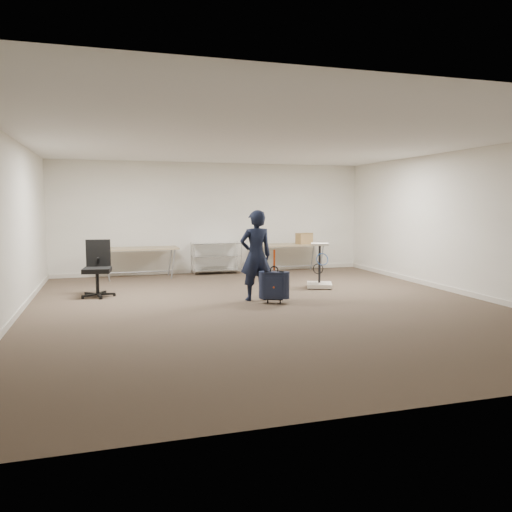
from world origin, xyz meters
name	(u,v)px	position (x,y,z in m)	size (l,w,h in m)	color
ground	(266,306)	(0.00, 0.00, 0.00)	(9.00, 9.00, 0.00)	#4D3B2E
room_shell	(245,290)	(0.00, 1.38, 0.05)	(8.00, 9.00, 9.00)	silver
folding_table_left	(140,250)	(-1.90, 3.95, 0.68)	(1.80, 0.75, 0.73)	#907F58
folding_table_right	(290,246)	(1.90, 3.95, 0.68)	(1.80, 0.75, 0.73)	#907F58
wire_shelf	(216,256)	(0.00, 4.20, 0.44)	(1.22, 0.47, 0.80)	silver
person	(256,255)	(-0.02, 0.58, 0.83)	(0.60, 0.40, 1.65)	black
suitcase	(274,285)	(0.21, 0.20, 0.33)	(0.40, 0.32, 0.96)	black
office_chair	(98,279)	(-2.81, 1.80, 0.33)	(0.65, 0.65, 1.08)	black
equipment_cart	(319,276)	(1.65, 1.49, 0.25)	(0.67, 0.67, 0.94)	white
cardboard_box	(304,239)	(2.27, 3.92, 0.87)	(0.37, 0.28, 0.28)	olive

